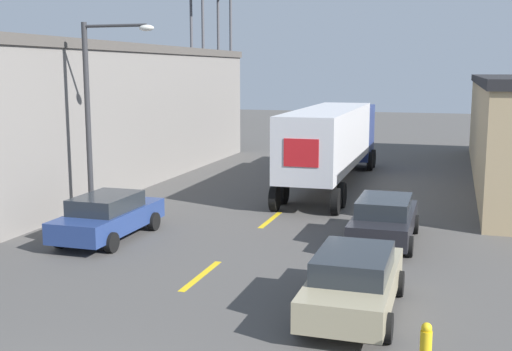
% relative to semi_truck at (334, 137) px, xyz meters
% --- Properties ---
extents(road_centerline, '(0.20, 16.66, 0.01)m').
position_rel_semi_truck_xyz_m(road_centerline, '(-0.88, -15.09, -2.35)').
color(road_centerline, gold).
rests_on(road_centerline, ground_plane).
extents(warehouse_left, '(8.35, 24.81, 6.81)m').
position_rel_semi_truck_xyz_m(warehouse_left, '(-12.50, -1.63, 1.05)').
color(warehouse_left, slate).
rests_on(warehouse_left, ground_plane).
extents(semi_truck, '(2.92, 14.75, 3.84)m').
position_rel_semi_truck_xyz_m(semi_truck, '(0.00, 0.00, 0.00)').
color(semi_truck, navy).
rests_on(semi_truck, ground_plane).
extents(parked_car_right_mid, '(2.05, 4.73, 1.52)m').
position_rel_semi_truck_xyz_m(parked_car_right_mid, '(3.54, -10.09, -1.56)').
color(parked_car_right_mid, black).
rests_on(parked_car_right_mid, ground_plane).
extents(parked_car_right_near, '(2.05, 4.73, 1.52)m').
position_rel_semi_truck_xyz_m(parked_car_right_near, '(3.54, -16.60, -1.56)').
color(parked_car_right_near, tan).
rests_on(parked_car_right_near, ground_plane).
extents(parked_car_left_far, '(2.05, 4.73, 1.52)m').
position_rel_semi_truck_xyz_m(parked_car_left_far, '(-5.31, -12.37, -1.56)').
color(parked_car_left_far, navy).
rests_on(parked_car_left_far, ground_plane).
extents(street_lamp, '(2.86, 0.32, 7.29)m').
position_rel_semi_truck_xyz_m(street_lamp, '(-6.93, -10.16, 1.95)').
color(street_lamp, '#2D2D30').
rests_on(street_lamp, ground_plane).
extents(fire_hydrant, '(0.22, 0.22, 1.01)m').
position_rel_semi_truck_xyz_m(fire_hydrant, '(5.28, -19.24, -1.85)').
color(fire_hydrant, gold).
rests_on(fire_hydrant, ground_plane).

